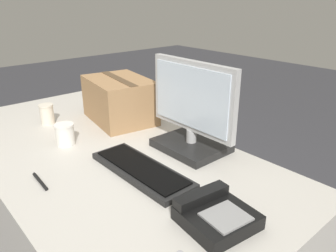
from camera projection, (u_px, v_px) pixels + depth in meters
office_desk at (106, 215)px, 1.59m from camera, size 1.80×0.90×0.73m
monitor at (192, 115)px, 1.38m from camera, size 0.45×0.24×0.39m
keyboard at (141, 170)px, 1.24m from camera, size 0.46×0.16×0.03m
desk_phone at (215, 215)px, 0.96m from camera, size 0.22×0.22×0.07m
paper_cup_left at (47, 114)px, 1.70m from camera, size 0.07×0.07×0.11m
paper_cup_right at (65, 134)px, 1.46m from camera, size 0.09×0.09×0.10m
cardboard_box at (120, 100)px, 1.74m from camera, size 0.43×0.34×0.23m
pen_marker at (40, 181)px, 1.18m from camera, size 0.13×0.02×0.01m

